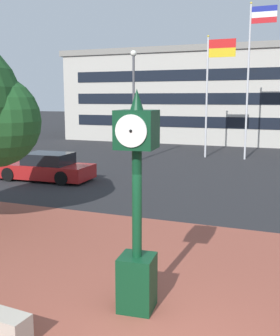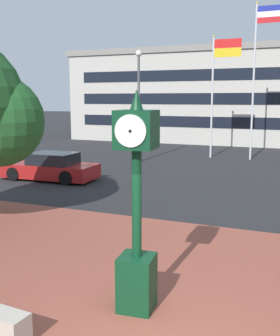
{
  "view_description": "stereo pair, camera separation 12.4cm",
  "coord_description": "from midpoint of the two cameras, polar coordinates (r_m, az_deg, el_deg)",
  "views": [
    {
      "loc": [
        1.88,
        -5.37,
        3.78
      ],
      "look_at": [
        -0.77,
        1.32,
        2.56
      ],
      "focal_mm": 43.91,
      "sensor_mm": 36.0,
      "label": 1
    },
    {
      "loc": [
        2.0,
        -5.32,
        3.78
      ],
      "look_at": [
        -0.77,
        1.32,
        2.56
      ],
      "focal_mm": 43.91,
      "sensor_mm": 36.0,
      "label": 2
    }
  ],
  "objects": [
    {
      "name": "plaza_brick_paving",
      "position": [
        7.83,
        4.86,
        -19.26
      ],
      "size": [
        44.0,
        10.47,
        0.01
      ],
      "primitive_type": "cube",
      "color": "brown",
      "rests_on": "ground"
    },
    {
      "name": "street_clock",
      "position": [
        7.24,
        -0.92,
        -6.45
      ],
      "size": [
        0.72,
        0.77,
        3.94
      ],
      "rotation": [
        0.0,
        0.0,
        0.1
      ],
      "color": "#0C381E",
      "rests_on": "ground"
    },
    {
      "name": "car_street_mid",
      "position": [
        19.75,
        -13.15,
        0.02
      ],
      "size": [
        4.58,
        2.05,
        1.28
      ],
      "rotation": [
        0.0,
        0.0,
        1.61
      ],
      "color": "maroon",
      "rests_on": "ground"
    },
    {
      "name": "flagpole_primary",
      "position": [
        26.82,
        9.69,
        11.46
      ],
      "size": [
        1.79,
        0.14,
        7.67
      ],
      "color": "silver",
      "rests_on": "ground"
    },
    {
      "name": "flagpole_secondary",
      "position": [
        26.46,
        15.02,
        13.08
      ],
      "size": [
        1.57,
        0.14,
        9.43
      ],
      "color": "silver",
      "rests_on": "ground"
    },
    {
      "name": "civic_building",
      "position": [
        40.29,
        13.94,
        9.69
      ],
      "size": [
        30.82,
        14.2,
        8.03
      ],
      "color": "#B2ADA3",
      "rests_on": "ground"
    },
    {
      "name": "street_lamp_post",
      "position": [
        24.47,
        -1.04,
        10.14
      ],
      "size": [
        0.36,
        0.36,
        6.53
      ],
      "color": "#4C4C51",
      "rests_on": "ground"
    }
  ]
}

